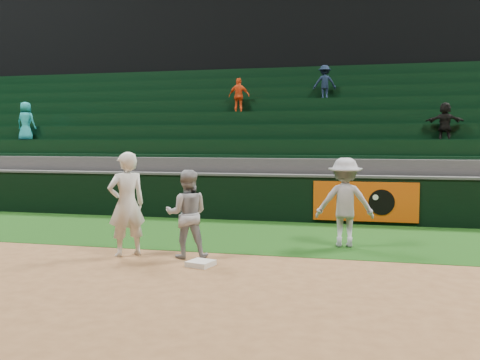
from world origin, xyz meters
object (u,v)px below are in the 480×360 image
Objects in this scene: base_coach at (345,202)px; first_baseman at (127,204)px; first_base at (201,263)px; baserunner at (187,214)px.

first_baseman is at bearing 18.36° from base_coach.
base_coach is at bearing 160.92° from first_baseman.
first_base is 0.25× the size of baserunner.
first_base is at bearing 37.94° from base_coach.
base_coach is (2.76, 1.68, 0.10)m from baserunner.
baserunner is at bearing 127.75° from first_base.
base_coach is at bearing -164.31° from baserunner.
first_base is 1.89m from first_baseman.
first_base is 1.05m from baserunner.
first_baseman reaches higher than first_base.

